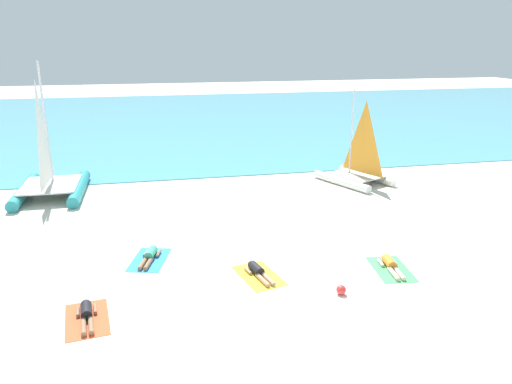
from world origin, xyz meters
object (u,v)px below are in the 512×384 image
object	(u,v)px
towel_rightmost	(391,269)
sunbather_rightmost	(391,265)
sailboat_white	(356,169)
beach_ball	(341,290)
towel_leftmost	(87,319)
sunbather_leftmost	(87,314)
towel_center_right	(259,276)
towel_center_left	(149,260)
sunbather_center_right	(258,271)
sunbather_center_left	(150,255)
sailboat_teal	(50,177)

from	to	relation	value
towel_rightmost	sunbather_rightmost	bearing A→B (deg)	83.73
sailboat_white	beach_ball	bearing A→B (deg)	-139.83
sailboat_white	beach_ball	world-z (taller)	sailboat_white
towel_leftmost	sunbather_leftmost	xyz separation A→B (m)	(-0.01, 0.07, 0.13)
sunbather_rightmost	beach_ball	xyz separation A→B (m)	(-2.19, -1.24, 0.01)
sunbather_rightmost	towel_center_right	bearing A→B (deg)	-178.93
towel_leftmost	towel_rightmost	world-z (taller)	same
sailboat_white	sunbather_rightmost	size ratio (longest dim) A/B	3.00
towel_rightmost	sunbather_rightmost	xyz separation A→B (m)	(0.01, 0.07, 0.13)
towel_center_left	sunbather_center_right	world-z (taller)	sunbather_center_right
sailboat_white	towel_leftmost	distance (m)	16.04
sailboat_white	towel_center_left	distance (m)	12.67
sunbather_center_left	towel_leftmost	bearing A→B (deg)	-100.09
sailboat_white	sunbather_rightmost	distance (m)	9.88
sunbather_center_left	sunbather_center_right	xyz separation A→B (m)	(3.31, -1.91, 0.00)
towel_leftmost	towel_rightmost	distance (m)	9.30
sunbather_leftmost	towel_rightmost	distance (m)	9.30
sailboat_white	sunbather_rightmost	xyz separation A→B (m)	(-2.84, -9.45, -0.57)
sunbather_rightmost	towel_leftmost	bearing A→B (deg)	-167.06
sunbather_leftmost	sunbather_center_left	xyz separation A→B (m)	(1.67, 3.38, 0.00)
sailboat_white	towel_center_right	size ratio (longest dim) A/B	2.47
towel_center_left	beach_ball	size ratio (longest dim) A/B	6.54
sailboat_teal	towel_center_left	xyz separation A→B (m)	(4.42, -8.09, -0.91)
sunbather_center_right	sunbather_rightmost	distance (m)	4.30
sailboat_teal	sunbather_center_right	distance (m)	12.62
sailboat_white	sunbather_center_left	distance (m)	12.62
sunbather_leftmost	towel_center_left	distance (m)	3.71
towel_center_right	sunbather_center_right	distance (m)	0.14
sunbather_leftmost	towel_center_right	bearing A→B (deg)	8.17
sunbather_center_right	beach_ball	bearing A→B (deg)	-52.47
sunbather_leftmost	towel_center_right	distance (m)	5.19
sunbather_center_right	beach_ball	size ratio (longest dim) A/B	5.36
sailboat_white	towel_rightmost	size ratio (longest dim) A/B	2.47
sailboat_white	sunbather_leftmost	distance (m)	16.00
towel_leftmost	sunbather_rightmost	world-z (taller)	sunbather_rightmost
sunbather_center_right	towel_rightmost	world-z (taller)	sunbather_center_right
sunbather_leftmost	towel_center_left	xyz separation A→B (m)	(1.66, 3.31, -0.13)
towel_center_right	towel_rightmost	world-z (taller)	same
sunbather_leftmost	sunbather_center_right	distance (m)	5.19
towel_leftmost	towel_center_right	distance (m)	5.20
sailboat_teal	beach_ball	xyz separation A→B (m)	(9.84, -11.63, -0.77)
towel_center_left	sunbather_leftmost	bearing A→B (deg)	-116.54
sailboat_white	sunbather_center_right	world-z (taller)	sailboat_white
towel_center_right	beach_ball	world-z (taller)	beach_ball
sunbather_rightmost	beach_ball	world-z (taller)	sunbather_rightmost
beach_ball	sunbather_center_left	bearing A→B (deg)	146.28
towel_center_right	sunbather_rightmost	xyz separation A→B (m)	(4.26, -0.39, 0.13)
sunbather_leftmost	sunbather_center_right	size ratio (longest dim) A/B	1.01
towel_center_right	sunbather_center_right	world-z (taller)	sunbather_center_right
sunbather_leftmost	sunbather_center_left	size ratio (longest dim) A/B	1.01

